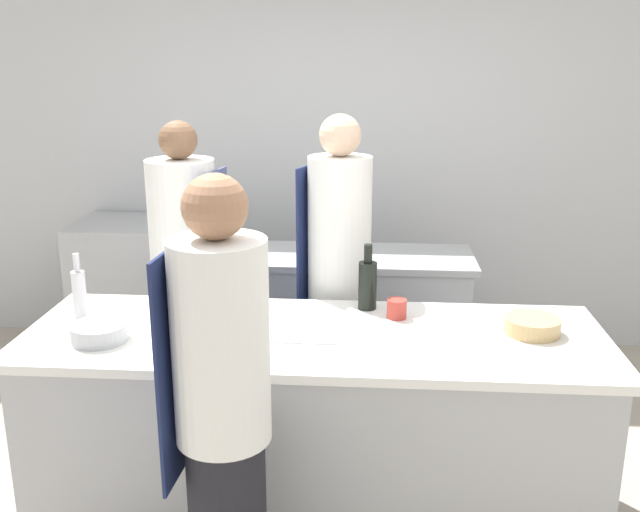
% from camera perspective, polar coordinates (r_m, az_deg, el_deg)
% --- Properties ---
extents(ground_plane, '(16.00, 16.00, 0.00)m').
position_cam_1_polar(ground_plane, '(3.58, -0.44, -19.50)').
color(ground_plane, '#A89E8E').
extents(wall_back, '(8.00, 0.06, 2.80)m').
position_cam_1_polar(wall_back, '(5.08, 1.51, 8.39)').
color(wall_back, silver).
rests_on(wall_back, ground_plane).
extents(prep_counter, '(2.56, 0.86, 0.89)m').
position_cam_1_polar(prep_counter, '(3.34, -0.46, -13.24)').
color(prep_counter, '#A8AAAF').
rests_on(prep_counter, ground_plane).
extents(pass_counter, '(1.84, 0.58, 0.89)m').
position_cam_1_polar(pass_counter, '(4.48, 0.12, -5.30)').
color(pass_counter, '#A8AAAF').
rests_on(pass_counter, ground_plane).
extents(oven_range, '(0.73, 0.63, 0.95)m').
position_cam_1_polar(oven_range, '(5.20, -14.74, -2.44)').
color(oven_range, '#A8AAAF').
rests_on(oven_range, ground_plane).
extents(chef_at_prep_near, '(0.35, 0.33, 1.72)m').
position_cam_1_polar(chef_at_prep_near, '(2.54, -7.80, -12.61)').
color(chef_at_prep_near, black).
rests_on(chef_at_prep_near, ground_plane).
extents(chef_at_stove, '(0.40, 0.38, 1.74)m').
position_cam_1_polar(chef_at_stove, '(3.92, -10.63, -2.12)').
color(chef_at_stove, black).
rests_on(chef_at_stove, ground_plane).
extents(chef_at_pass_far, '(0.38, 0.37, 1.79)m').
position_cam_1_polar(chef_at_pass_far, '(3.74, 1.48, -2.21)').
color(chef_at_pass_far, black).
rests_on(chef_at_pass_far, ground_plane).
extents(bottle_olive_oil, '(0.08, 0.08, 0.23)m').
position_cam_1_polar(bottle_olive_oil, '(3.22, -6.48, -3.95)').
color(bottle_olive_oil, '#B2A84C').
rests_on(bottle_olive_oil, prep_counter).
extents(bottle_vinegar, '(0.09, 0.09, 0.32)m').
position_cam_1_polar(bottle_vinegar, '(3.40, 3.83, -2.20)').
color(bottle_vinegar, black).
rests_on(bottle_vinegar, prep_counter).
extents(bottle_wine, '(0.06, 0.06, 0.31)m').
position_cam_1_polar(bottle_wine, '(3.46, -18.70, -2.76)').
color(bottle_wine, silver).
rests_on(bottle_wine, prep_counter).
extents(bowl_mixing_large, '(0.17, 0.17, 0.07)m').
position_cam_1_polar(bowl_mixing_large, '(3.43, -6.82, -3.68)').
color(bowl_mixing_large, white).
rests_on(bowl_mixing_large, prep_counter).
extents(bowl_prep_small, '(0.24, 0.24, 0.07)m').
position_cam_1_polar(bowl_prep_small, '(3.19, -17.24, -5.84)').
color(bowl_prep_small, '#B7BABC').
rests_on(bowl_prep_small, prep_counter).
extents(bowl_ceramic_blue, '(0.24, 0.24, 0.07)m').
position_cam_1_polar(bowl_ceramic_blue, '(3.26, 16.62, -5.35)').
color(bowl_ceramic_blue, tan).
rests_on(bowl_ceramic_blue, prep_counter).
extents(cup, '(0.09, 0.09, 0.09)m').
position_cam_1_polar(cup, '(3.32, 6.16, -4.21)').
color(cup, '#B2382D').
rests_on(cup, prep_counter).
extents(cutting_board, '(0.36, 0.24, 0.01)m').
position_cam_1_polar(cutting_board, '(3.14, -1.85, -6.07)').
color(cutting_board, white).
rests_on(cutting_board, prep_counter).
extents(stockpot, '(0.22, 0.22, 0.24)m').
position_cam_1_polar(stockpot, '(4.31, -9.63, 1.52)').
color(stockpot, '#A8AAAF').
rests_on(stockpot, pass_counter).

